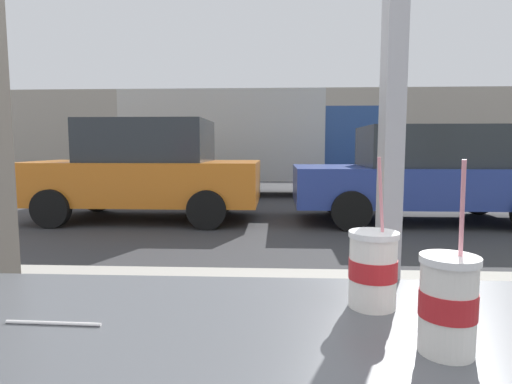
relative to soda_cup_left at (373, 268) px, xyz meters
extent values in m
plane|color=#38383A|center=(0.09, 8.15, -1.07)|extent=(60.00, 60.00, 0.00)
cube|color=#B2ADA3|center=(0.09, 1.75, -1.00)|extent=(16.00, 2.80, 0.15)
cube|color=#35373A|center=(0.09, 0.18, -0.09)|extent=(2.19, 0.02, 0.02)
cube|color=#9E9EA3|center=(0.09, 0.23, 0.54)|extent=(0.05, 0.08, 1.25)
cube|color=#A89E8E|center=(0.09, 20.49, 1.00)|extent=(28.00, 1.20, 4.14)
cylinder|color=white|center=(0.00, 0.00, -0.01)|extent=(0.10, 0.10, 0.15)
cylinder|color=red|center=(0.00, 0.00, 0.00)|extent=(0.10, 0.10, 0.04)
cylinder|color=black|center=(0.00, 0.00, 0.06)|extent=(0.09, 0.09, 0.01)
cylinder|color=white|center=(0.00, 0.00, 0.07)|extent=(0.11, 0.11, 0.01)
cylinder|color=pink|center=(0.01, -0.01, 0.14)|extent=(0.03, 0.03, 0.20)
cylinder|color=silver|center=(0.08, -0.20, -0.01)|extent=(0.09, 0.09, 0.15)
cylinder|color=red|center=(0.08, -0.20, 0.00)|extent=(0.09, 0.09, 0.04)
cylinder|color=black|center=(0.08, -0.20, 0.06)|extent=(0.08, 0.08, 0.01)
cylinder|color=white|center=(0.08, -0.20, 0.07)|extent=(0.10, 0.10, 0.01)
cylinder|color=pink|center=(0.09, -0.21, 0.14)|extent=(0.02, 0.03, 0.20)
cylinder|color=white|center=(-0.63, -0.13, -0.08)|extent=(0.19, 0.01, 0.01)
cube|color=orange|center=(-2.63, 6.74, -0.38)|extent=(4.15, 1.83, 0.75)
cube|color=#282D33|center=(-2.53, 6.74, 0.37)|extent=(2.16, 1.61, 0.74)
cylinder|color=black|center=(-1.34, 7.65, -0.75)|extent=(0.64, 0.18, 0.64)
cylinder|color=black|center=(-1.34, 5.82, -0.75)|extent=(0.64, 0.18, 0.64)
cylinder|color=black|center=(-3.91, 7.65, -0.75)|extent=(0.64, 0.18, 0.64)
cylinder|color=black|center=(-3.91, 5.82, -0.75)|extent=(0.64, 0.18, 0.64)
cube|color=#283D93|center=(2.36, 6.74, -0.42)|extent=(4.50, 1.83, 0.66)
cube|color=#282D33|center=(2.48, 6.74, 0.26)|extent=(2.34, 1.61, 0.71)
cylinder|color=black|center=(3.76, 7.65, -0.75)|extent=(0.64, 0.18, 0.64)
cylinder|color=black|center=(0.97, 7.65, -0.75)|extent=(0.64, 0.18, 0.64)
cylinder|color=black|center=(0.97, 5.82, -0.75)|extent=(0.64, 0.18, 0.64)
cube|color=beige|center=(-1.65, 11.01, 0.55)|extent=(5.28, 2.20, 2.34)
cube|color=navy|center=(1.79, 11.01, 0.33)|extent=(1.90, 2.10, 1.90)
cylinder|color=black|center=(1.79, 12.06, -0.62)|extent=(0.90, 0.24, 0.90)
cylinder|color=black|center=(1.79, 9.96, -0.62)|extent=(0.90, 0.24, 0.90)
cylinder|color=black|center=(-2.64, 12.11, -0.62)|extent=(0.90, 0.24, 0.90)
cylinder|color=black|center=(-2.64, 9.91, -0.62)|extent=(0.90, 0.24, 0.90)
camera|label=1|loc=(-0.20, -0.89, 0.26)|focal=29.84mm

